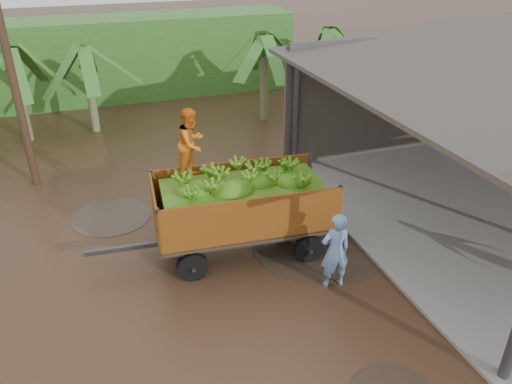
# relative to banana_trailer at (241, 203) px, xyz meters

# --- Properties ---
(ground) EXTENTS (100.00, 100.00, 0.00)m
(ground) POSITION_rel_banana_trailer_xyz_m (-2.18, -1.75, -1.30)
(ground) COLOR black
(ground) RESTS_ON ground
(hedge_north) EXTENTS (22.00, 3.00, 3.60)m
(hedge_north) POSITION_rel_banana_trailer_xyz_m (-4.18, 14.25, 0.50)
(hedge_north) COLOR #2D661E
(hedge_north) RESTS_ON ground
(banana_trailer) EXTENTS (5.93, 2.38, 3.63)m
(banana_trailer) POSITION_rel_banana_trailer_xyz_m (0.00, 0.00, 0.00)
(banana_trailer) COLOR #A45C17
(banana_trailer) RESTS_ON ground
(man_blue) EXTENTS (0.70, 0.48, 1.84)m
(man_blue) POSITION_rel_banana_trailer_xyz_m (1.48, -2.05, -0.38)
(man_blue) COLOR #6A8FC1
(man_blue) RESTS_ON ground
(utility_pole) EXTENTS (1.20, 0.24, 8.42)m
(utility_pole) POSITION_rel_banana_trailer_xyz_m (-4.98, 5.60, 2.96)
(utility_pole) COLOR #47301E
(utility_pole) RESTS_ON ground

